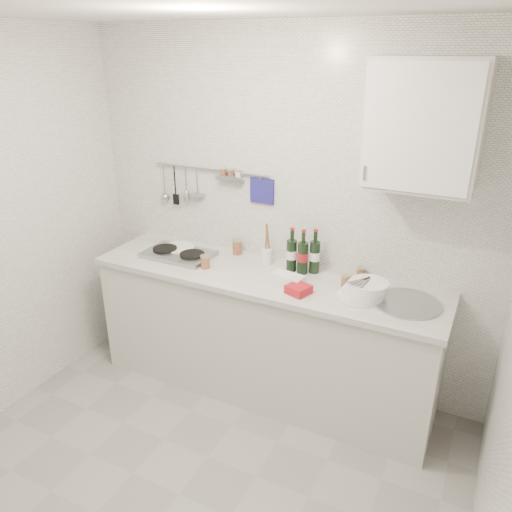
{
  "coord_description": "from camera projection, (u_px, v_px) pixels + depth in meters",
  "views": [
    {
      "loc": [
        1.32,
        -1.66,
        2.35
      ],
      "look_at": [
        0.04,
        0.9,
        1.14
      ],
      "focal_mm": 35.0,
      "sensor_mm": 36.0,
      "label": 1
    }
  ],
  "objects": [
    {
      "name": "floor",
      "position": [
        179.0,
        494.0,
        2.83
      ],
      "size": [
        3.0,
        3.0,
        0.0
      ],
      "primitive_type": "plane",
      "color": "gray",
      "rests_on": "ground"
    },
    {
      "name": "ceiling",
      "position": [
        139.0,
        1.0,
        1.85
      ],
      "size": [
        3.0,
        3.0,
        0.0
      ],
      "primitive_type": "plane",
      "rotation": [
        3.14,
        0.0,
        0.0
      ],
      "color": "silver",
      "rests_on": "back_wall"
    },
    {
      "name": "back_wall",
      "position": [
        283.0,
        215.0,
        3.49
      ],
      "size": [
        3.0,
        0.02,
        2.5
      ],
      "primitive_type": "cube",
      "color": "silver",
      "rests_on": "floor"
    },
    {
      "name": "counter",
      "position": [
        265.0,
        336.0,
        3.56
      ],
      "size": [
        2.44,
        0.64,
        0.96
      ],
      "color": "beige",
      "rests_on": "floor"
    },
    {
      "name": "wall_rail",
      "position": [
        207.0,
        182.0,
        3.64
      ],
      "size": [
        0.98,
        0.09,
        0.34
      ],
      "color": "#93969B",
      "rests_on": "back_wall"
    },
    {
      "name": "wall_cabinet",
      "position": [
        425.0,
        125.0,
        2.7
      ],
      "size": [
        0.6,
        0.38,
        0.7
      ],
      "color": "beige",
      "rests_on": "back_wall"
    },
    {
      "name": "plate_stack_hob",
      "position": [
        178.0,
        249.0,
        3.74
      ],
      "size": [
        0.25,
        0.25,
        0.03
      ],
      "rotation": [
        0.0,
        0.0,
        -0.01
      ],
      "color": "#4D57AF",
      "rests_on": "counter"
    },
    {
      "name": "plate_stack_sink",
      "position": [
        364.0,
        290.0,
        3.04
      ],
      "size": [
        0.3,
        0.29,
        0.11
      ],
      "rotation": [
        0.0,
        0.0,
        -0.38
      ],
      "color": "white",
      "rests_on": "counter"
    },
    {
      "name": "wine_bottles",
      "position": [
        303.0,
        251.0,
        3.35
      ],
      "size": [
        0.22,
        0.12,
        0.31
      ],
      "rotation": [
        0.0,
        0.0,
        0.3
      ],
      "color": "black",
      "rests_on": "counter"
    },
    {
      "name": "butter_dish",
      "position": [
        288.0,
        279.0,
        3.23
      ],
      "size": [
        0.23,
        0.14,
        0.06
      ],
      "primitive_type": "cube",
      "rotation": [
        0.0,
        0.0,
        -0.17
      ],
      "color": "white",
      "rests_on": "counter"
    },
    {
      "name": "strawberry_punnet",
      "position": [
        298.0,
        289.0,
        3.1
      ],
      "size": [
        0.16,
        0.16,
        0.05
      ],
      "primitive_type": "cube",
      "rotation": [
        0.0,
        0.0,
        -0.34
      ],
      "color": "red",
      "rests_on": "counter"
    },
    {
      "name": "utensil_crock",
      "position": [
        267.0,
        254.0,
        3.51
      ],
      "size": [
        0.07,
        0.07,
        0.31
      ],
      "rotation": [
        0.0,
        0.0,
        -0.23
      ],
      "color": "white",
      "rests_on": "counter"
    },
    {
      "name": "jar_a",
      "position": [
        237.0,
        247.0,
        3.68
      ],
      "size": [
        0.07,
        0.07,
        0.11
      ],
      "rotation": [
        0.0,
        0.0,
        -0.27
      ],
      "color": "brown",
      "rests_on": "counter"
    },
    {
      "name": "jar_b",
      "position": [
        361.0,
        272.0,
        3.32
      ],
      "size": [
        0.06,
        0.06,
        0.07
      ],
      "rotation": [
        0.0,
        0.0,
        -0.15
      ],
      "color": "brown",
      "rests_on": "counter"
    },
    {
      "name": "jar_c",
      "position": [
        346.0,
        280.0,
        3.18
      ],
      "size": [
        0.07,
        0.07,
        0.09
      ],
      "rotation": [
        0.0,
        0.0,
        -0.14
      ],
      "color": "brown",
      "rests_on": "counter"
    },
    {
      "name": "jar_d",
      "position": [
        205.0,
        262.0,
        3.45
      ],
      "size": [
        0.07,
        0.07,
        0.09
      ],
      "rotation": [
        0.0,
        0.0,
        -0.34
      ],
      "color": "brown",
      "rests_on": "counter"
    }
  ]
}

